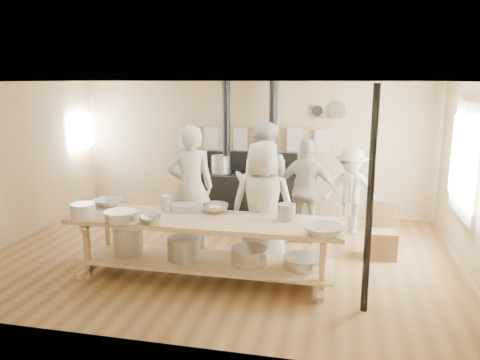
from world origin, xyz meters
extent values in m
plane|color=brown|center=(0.00, 0.00, 0.00)|extent=(7.00, 7.00, 0.00)
plane|color=tan|center=(0.00, 2.50, 1.30)|extent=(7.00, 0.00, 7.00)
plane|color=tan|center=(0.00, -2.50, 1.30)|extent=(7.00, 0.00, 7.00)
plane|color=tan|center=(-3.50, 0.00, 1.30)|extent=(0.00, 5.00, 5.00)
plane|color=tan|center=(3.50, 0.00, 1.30)|extent=(0.00, 5.00, 5.00)
plane|color=beige|center=(0.00, 0.00, 2.60)|extent=(7.00, 7.00, 0.00)
cube|color=beige|center=(3.47, 0.60, 1.50)|extent=(0.06, 1.35, 1.65)
plane|color=white|center=(3.43, 0.60, 1.50)|extent=(0.00, 1.50, 1.50)
cube|color=beige|center=(3.42, 0.60, 1.50)|extent=(0.02, 0.03, 1.50)
plane|color=white|center=(-3.45, 2.00, 1.60)|extent=(0.00, 0.90, 0.90)
cube|color=black|center=(0.00, 2.10, 0.42)|extent=(1.80, 0.70, 0.85)
cube|color=black|center=(0.00, 2.10, 0.05)|extent=(1.90, 0.75, 0.10)
cube|color=black|center=(0.00, 2.40, 1.05)|extent=(1.80, 0.12, 0.35)
cylinder|color=black|center=(-0.45, 2.15, 1.73)|extent=(0.15, 0.15, 1.75)
cylinder|color=black|center=(0.45, 2.15, 1.73)|extent=(0.15, 0.15, 1.75)
cylinder|color=#B2B2B7|center=(-0.55, 2.10, 1.02)|extent=(0.36, 0.36, 0.34)
cylinder|color=gray|center=(0.55, 2.05, 1.00)|extent=(0.30, 0.30, 0.30)
cylinder|color=tan|center=(0.00, 2.40, 1.72)|extent=(3.00, 0.04, 0.04)
cube|color=beige|center=(-1.35, 2.40, 1.50)|extent=(0.28, 0.01, 0.46)
cube|color=beige|center=(-0.81, 2.40, 1.50)|extent=(0.28, 0.01, 0.46)
cube|color=beige|center=(-0.27, 2.40, 1.50)|extent=(0.28, 0.01, 0.46)
cube|color=beige|center=(0.27, 2.40, 1.50)|extent=(0.28, 0.01, 0.46)
cube|color=beige|center=(0.81, 2.40, 1.50)|extent=(0.28, 0.01, 0.46)
cube|color=beige|center=(1.35, 2.40, 1.50)|extent=(0.28, 0.01, 0.46)
cube|color=tan|center=(1.40, 2.42, 1.90)|extent=(0.50, 0.14, 0.03)
cylinder|color=black|center=(1.25, 2.44, 2.05)|extent=(0.20, 0.04, 0.20)
cylinder|color=silver|center=(1.62, 2.44, 2.05)|extent=(0.32, 0.03, 0.32)
cube|color=tan|center=(0.00, -0.90, 0.82)|extent=(3.60, 0.90, 0.06)
cube|color=tan|center=(0.00, -0.90, 0.25)|extent=(3.40, 0.80, 0.04)
cube|color=tan|center=(0.00, -0.90, 0.20)|extent=(3.30, 0.06, 0.06)
cube|color=tan|center=(-1.55, -1.20, 0.42)|extent=(0.07, 0.07, 0.85)
cube|color=tan|center=(-1.55, -0.60, 0.42)|extent=(0.07, 0.07, 0.85)
cube|color=tan|center=(1.55, -1.20, 0.42)|extent=(0.07, 0.07, 0.85)
cube|color=tan|center=(1.55, -0.60, 0.42)|extent=(0.07, 0.07, 0.85)
cylinder|color=#B2B2B7|center=(-1.10, -0.90, 0.46)|extent=(0.40, 0.40, 0.38)
cylinder|color=gray|center=(-0.30, -0.90, 0.42)|extent=(0.44, 0.44, 0.30)
cylinder|color=silver|center=(0.60, -0.90, 0.38)|extent=(0.48, 0.48, 0.22)
cylinder|color=silver|center=(1.30, -0.90, 0.34)|extent=(0.52, 0.52, 0.14)
cylinder|color=black|center=(2.05, -1.35, 1.30)|extent=(0.08, 0.08, 2.60)
imported|color=beige|center=(-0.55, 0.21, 0.98)|extent=(0.84, 0.71, 1.96)
imported|color=beige|center=(0.49, 0.82, 0.99)|extent=(1.01, 0.81, 1.97)
imported|color=beige|center=(0.67, -0.31, 0.91)|extent=(0.97, 0.72, 1.82)
imported|color=beige|center=(1.19, 0.90, 0.86)|extent=(1.04, 0.52, 1.72)
imported|color=beige|center=(1.91, 1.52, 0.76)|extent=(1.06, 0.73, 1.51)
cube|color=#4F381F|center=(2.38, 0.42, 0.21)|extent=(0.43, 0.43, 0.42)
cube|color=#4F381F|center=(2.36, 0.59, 0.60)|extent=(0.39, 0.08, 0.46)
imported|color=white|center=(-1.55, -0.57, 0.90)|extent=(0.43, 0.43, 0.10)
imported|color=silver|center=(-0.62, -1.23, 0.89)|extent=(0.40, 0.40, 0.09)
imported|color=white|center=(1.55, -1.23, 0.91)|extent=(0.66, 0.66, 0.12)
imported|color=silver|center=(0.06, -0.57, 0.91)|extent=(0.42, 0.42, 0.11)
cube|color=#B2B2B7|center=(-0.35, -0.57, 0.89)|extent=(0.46, 0.38, 0.09)
cylinder|color=silver|center=(-1.02, -1.23, 0.92)|extent=(0.49, 0.49, 0.13)
cylinder|color=gray|center=(1.06, -0.73, 0.96)|extent=(0.26, 0.26, 0.21)
cylinder|color=white|center=(-1.55, -1.23, 0.95)|extent=(0.41, 0.41, 0.20)
cylinder|color=white|center=(-0.62, -0.66, 0.96)|extent=(0.17, 0.17, 0.22)
camera|label=1|loc=(1.70, -6.54, 2.64)|focal=35.00mm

